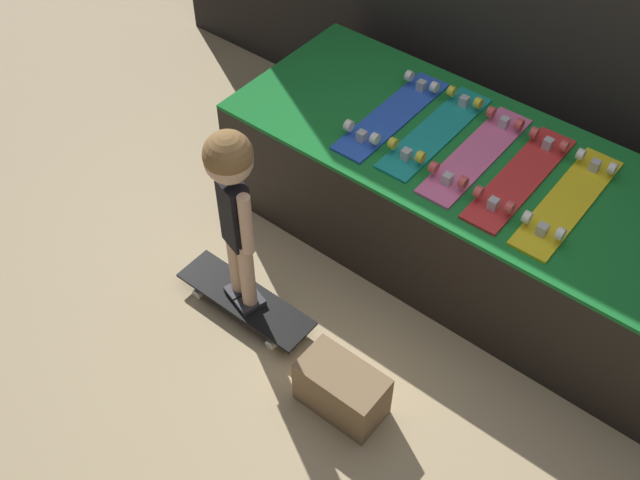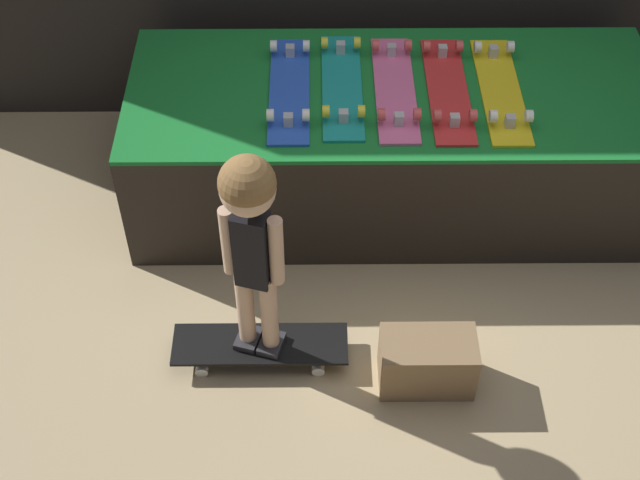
{
  "view_description": "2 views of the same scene",
  "coord_description": "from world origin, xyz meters",
  "px_view_note": "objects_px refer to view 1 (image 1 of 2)",
  "views": [
    {
      "loc": [
        1.06,
        -1.88,
        2.9
      ],
      "look_at": [
        -0.38,
        -0.09,
        0.38
      ],
      "focal_mm": 42.0,
      "sensor_mm": 36.0,
      "label": 1
    },
    {
      "loc": [
        -0.35,
        -2.59,
        3.04
      ],
      "look_at": [
        -0.33,
        -0.09,
        0.39
      ],
      "focal_mm": 50.0,
      "sensor_mm": 36.0,
      "label": 2
    }
  ],
  "objects_px": {
    "skateboard_blue_on_rack": "(392,114)",
    "skateboard_yellow_on_rack": "(568,200)",
    "storage_box": "(342,389)",
    "child": "(232,192)",
    "skateboard_teal_on_rack": "(436,131)",
    "skateboard_pink_on_rack": "(476,153)",
    "skateboard_red_on_rack": "(521,176)",
    "skateboard_on_floor": "(245,300)"
  },
  "relations": [
    {
      "from": "skateboard_teal_on_rack",
      "to": "storage_box",
      "type": "xyz_separation_m",
      "value": [
        0.32,
        -1.12,
        -0.52
      ]
    },
    {
      "from": "skateboard_yellow_on_rack",
      "to": "child",
      "type": "xyz_separation_m",
      "value": [
        -1.05,
        -0.96,
        0.14
      ]
    },
    {
      "from": "skateboard_pink_on_rack",
      "to": "skateboard_teal_on_rack",
      "type": "bearing_deg",
      "value": 174.79
    },
    {
      "from": "skateboard_teal_on_rack",
      "to": "skateboard_on_floor",
      "type": "relative_size",
      "value": 1.05
    },
    {
      "from": "skateboard_blue_on_rack",
      "to": "child",
      "type": "distance_m",
      "value": 0.99
    },
    {
      "from": "storage_box",
      "to": "skateboard_on_floor",
      "type": "bearing_deg",
      "value": 169.64
    },
    {
      "from": "skateboard_red_on_rack",
      "to": "skateboard_pink_on_rack",
      "type": "bearing_deg",
      "value": 177.48
    },
    {
      "from": "skateboard_blue_on_rack",
      "to": "skateboard_teal_on_rack",
      "type": "relative_size",
      "value": 1.0
    },
    {
      "from": "skateboard_red_on_rack",
      "to": "skateboard_blue_on_rack",
      "type": "bearing_deg",
      "value": 179.36
    },
    {
      "from": "skateboard_teal_on_rack",
      "to": "skateboard_blue_on_rack",
      "type": "bearing_deg",
      "value": -174.19
    },
    {
      "from": "skateboard_red_on_rack",
      "to": "skateboard_on_floor",
      "type": "bearing_deg",
      "value": -130.07
    },
    {
      "from": "skateboard_pink_on_rack",
      "to": "skateboard_on_floor",
      "type": "relative_size",
      "value": 1.05
    },
    {
      "from": "child",
      "to": "storage_box",
      "type": "bearing_deg",
      "value": 6.08
    },
    {
      "from": "skateboard_blue_on_rack",
      "to": "child",
      "type": "bearing_deg",
      "value": -96.92
    },
    {
      "from": "skateboard_yellow_on_rack",
      "to": "child",
      "type": "distance_m",
      "value": 1.43
    },
    {
      "from": "skateboard_on_floor",
      "to": "storage_box",
      "type": "xyz_separation_m",
      "value": [
        0.67,
        -0.12,
        0.05
      ]
    },
    {
      "from": "skateboard_teal_on_rack",
      "to": "child",
      "type": "xyz_separation_m",
      "value": [
        -0.35,
        -1.0,
        0.14
      ]
    },
    {
      "from": "child",
      "to": "storage_box",
      "type": "relative_size",
      "value": 2.64
    },
    {
      "from": "storage_box",
      "to": "skateboard_yellow_on_rack",
      "type": "bearing_deg",
      "value": 70.94
    },
    {
      "from": "skateboard_blue_on_rack",
      "to": "skateboard_yellow_on_rack",
      "type": "xyz_separation_m",
      "value": [
        0.93,
        -0.01,
        0.0
      ]
    },
    {
      "from": "skateboard_red_on_rack",
      "to": "child",
      "type": "bearing_deg",
      "value": -130.07
    },
    {
      "from": "skateboard_yellow_on_rack",
      "to": "skateboard_blue_on_rack",
      "type": "bearing_deg",
      "value": 179.18
    },
    {
      "from": "skateboard_pink_on_rack",
      "to": "skateboard_on_floor",
      "type": "bearing_deg",
      "value": -120.76
    },
    {
      "from": "child",
      "to": "storage_box",
      "type": "distance_m",
      "value": 0.95
    },
    {
      "from": "skateboard_on_floor",
      "to": "child",
      "type": "xyz_separation_m",
      "value": [
        0.0,
        0.0,
        0.71
      ]
    },
    {
      "from": "skateboard_blue_on_rack",
      "to": "storage_box",
      "type": "height_order",
      "value": "skateboard_blue_on_rack"
    },
    {
      "from": "skateboard_teal_on_rack",
      "to": "skateboard_yellow_on_rack",
      "type": "height_order",
      "value": "same"
    },
    {
      "from": "skateboard_blue_on_rack",
      "to": "child",
      "type": "height_order",
      "value": "child"
    },
    {
      "from": "storage_box",
      "to": "child",
      "type": "bearing_deg",
      "value": 169.64
    },
    {
      "from": "skateboard_red_on_rack",
      "to": "skateboard_yellow_on_rack",
      "type": "distance_m",
      "value": 0.23
    },
    {
      "from": "skateboard_red_on_rack",
      "to": "skateboard_yellow_on_rack",
      "type": "relative_size",
      "value": 1.0
    },
    {
      "from": "skateboard_teal_on_rack",
      "to": "child",
      "type": "bearing_deg",
      "value": -109.32
    },
    {
      "from": "skateboard_yellow_on_rack",
      "to": "storage_box",
      "type": "bearing_deg",
      "value": -109.06
    },
    {
      "from": "child",
      "to": "skateboard_red_on_rack",
      "type": "bearing_deg",
      "value": 66.37
    },
    {
      "from": "skateboard_on_floor",
      "to": "child",
      "type": "bearing_deg",
      "value": 45.0
    },
    {
      "from": "skateboard_red_on_rack",
      "to": "storage_box",
      "type": "distance_m",
      "value": 1.22
    },
    {
      "from": "skateboard_red_on_rack",
      "to": "storage_box",
      "type": "height_order",
      "value": "skateboard_red_on_rack"
    },
    {
      "from": "skateboard_pink_on_rack",
      "to": "child",
      "type": "bearing_deg",
      "value": -120.76
    },
    {
      "from": "skateboard_blue_on_rack",
      "to": "skateboard_yellow_on_rack",
      "type": "bearing_deg",
      "value": -0.82
    },
    {
      "from": "skateboard_yellow_on_rack",
      "to": "storage_box",
      "type": "distance_m",
      "value": 1.26
    },
    {
      "from": "skateboard_blue_on_rack",
      "to": "storage_box",
      "type": "distance_m",
      "value": 1.34
    },
    {
      "from": "skateboard_blue_on_rack",
      "to": "storage_box",
      "type": "xyz_separation_m",
      "value": [
        0.55,
        -1.1,
        -0.52
      ]
    }
  ]
}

